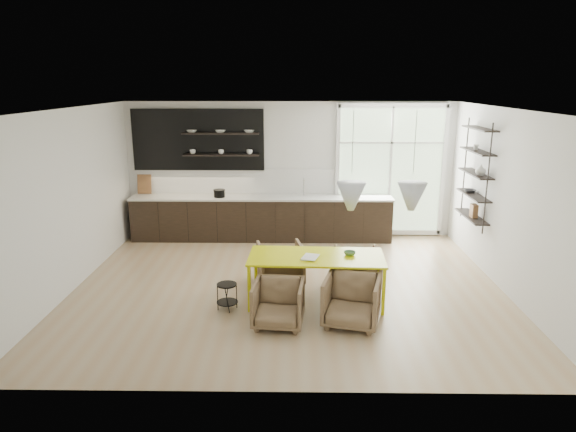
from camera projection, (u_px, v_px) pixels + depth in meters
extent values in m
cube|color=tan|center=(288.00, 287.00, 8.54)|extent=(7.00, 6.00, 0.01)
cube|color=silver|center=(290.00, 170.00, 11.07)|extent=(7.00, 0.02, 2.90)
cube|color=silver|center=(70.00, 201.00, 8.22)|extent=(0.02, 6.00, 2.90)
cube|color=silver|center=(508.00, 202.00, 8.12)|extent=(0.02, 6.00, 2.90)
cube|color=silver|center=(288.00, 109.00, 7.80)|extent=(7.00, 6.00, 0.01)
cube|color=#B2D1A5|center=(390.00, 170.00, 11.01)|extent=(2.20, 0.02, 2.70)
cube|color=silver|center=(390.00, 171.00, 10.98)|extent=(2.30, 0.08, 2.80)
cone|color=silver|center=(351.00, 196.00, 7.62)|extent=(0.44, 0.44, 0.42)
cone|color=silver|center=(412.00, 197.00, 7.61)|extent=(0.44, 0.44, 0.42)
cylinder|color=black|center=(353.00, 142.00, 7.41)|extent=(0.01, 0.01, 0.89)
cylinder|color=black|center=(415.00, 142.00, 7.40)|extent=(0.01, 0.01, 0.89)
cube|color=black|center=(262.00, 219.00, 11.01)|extent=(5.50, 0.65, 0.90)
cube|color=beige|center=(261.00, 197.00, 10.89)|extent=(5.54, 0.69, 0.04)
cube|color=silver|center=(262.00, 181.00, 11.13)|extent=(5.50, 0.02, 0.55)
cube|color=black|center=(198.00, 140.00, 10.89)|extent=(2.80, 0.06, 1.30)
cube|color=black|center=(220.00, 133.00, 10.71)|extent=(1.60, 0.28, 0.03)
cube|color=black|center=(221.00, 155.00, 10.83)|extent=(1.60, 0.28, 0.03)
cube|color=brown|center=(144.00, 184.00, 11.09)|extent=(0.30, 0.10, 0.42)
cylinder|color=silver|center=(304.00, 187.00, 10.92)|extent=(0.02, 0.02, 0.40)
imported|color=white|center=(192.00, 131.00, 10.71)|extent=(0.22, 0.22, 0.05)
imported|color=white|center=(220.00, 131.00, 10.70)|extent=(0.22, 0.22, 0.05)
imported|color=white|center=(249.00, 131.00, 10.69)|extent=(0.22, 0.22, 0.05)
imported|color=white|center=(193.00, 152.00, 10.82)|extent=(0.12, 0.12, 0.10)
imported|color=white|center=(221.00, 152.00, 10.81)|extent=(0.12, 0.12, 0.10)
imported|color=white|center=(249.00, 152.00, 10.80)|extent=(0.12, 0.12, 0.10)
cylinder|color=black|center=(219.00, 194.00, 10.79)|extent=(0.23, 0.23, 0.14)
cube|color=black|center=(487.00, 180.00, 8.63)|extent=(0.02, 0.02, 1.90)
cube|color=black|center=(465.00, 168.00, 9.79)|extent=(0.02, 0.02, 1.90)
cube|color=black|center=(471.00, 216.00, 9.42)|extent=(0.26, 1.20, 0.02)
cube|color=black|center=(473.00, 195.00, 9.32)|extent=(0.26, 1.20, 0.02)
cube|color=black|center=(475.00, 173.00, 9.21)|extent=(0.26, 1.20, 0.02)
cube|color=black|center=(478.00, 151.00, 9.11)|extent=(0.26, 1.20, 0.03)
cube|color=black|center=(480.00, 129.00, 9.01)|extent=(0.26, 1.20, 0.03)
imported|color=white|center=(481.00, 170.00, 8.95)|extent=(0.18, 0.18, 0.19)
imported|color=#333338|center=(470.00, 191.00, 9.50)|extent=(0.22, 0.22, 0.05)
imported|color=white|center=(476.00, 147.00, 9.19)|extent=(0.10, 0.10, 0.09)
cube|color=brown|center=(474.00, 211.00, 9.29)|extent=(0.10, 0.18, 0.24)
cube|color=#D2D806|center=(316.00, 257.00, 7.76)|extent=(2.08, 1.00, 0.03)
cube|color=#D2D806|center=(249.00, 289.00, 7.51)|extent=(0.05, 0.05, 0.72)
cube|color=#D2D806|center=(256.00, 269.00, 8.31)|extent=(0.05, 0.05, 0.72)
cube|color=#D2D806|center=(384.00, 292.00, 7.40)|extent=(0.05, 0.05, 0.72)
cube|color=#D2D806|center=(377.00, 271.00, 8.20)|extent=(0.05, 0.05, 0.72)
imported|color=brown|center=(280.00, 263.00, 8.62)|extent=(0.85, 0.87, 0.68)
imported|color=brown|center=(357.00, 267.00, 8.47)|extent=(0.72, 0.74, 0.66)
imported|color=brown|center=(278.00, 304.00, 7.11)|extent=(0.75, 0.77, 0.64)
imported|color=brown|center=(352.00, 301.00, 7.13)|extent=(0.91, 0.93, 0.70)
cylinder|color=black|center=(227.00, 285.00, 7.59)|extent=(0.30, 0.30, 0.02)
cylinder|color=black|center=(227.00, 302.00, 7.66)|extent=(0.32, 0.32, 0.01)
cylinder|color=black|center=(237.00, 296.00, 7.65)|extent=(0.01, 0.01, 0.39)
cylinder|color=black|center=(227.00, 293.00, 7.77)|extent=(0.01, 0.01, 0.39)
cylinder|color=black|center=(218.00, 297.00, 7.62)|extent=(0.01, 0.01, 0.39)
cylinder|color=black|center=(227.00, 301.00, 7.50)|extent=(0.01, 0.01, 0.39)
imported|color=white|center=(303.00, 257.00, 7.68)|extent=(0.30, 0.35, 0.03)
imported|color=#4C7545|center=(350.00, 253.00, 7.79)|extent=(0.18, 0.18, 0.06)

